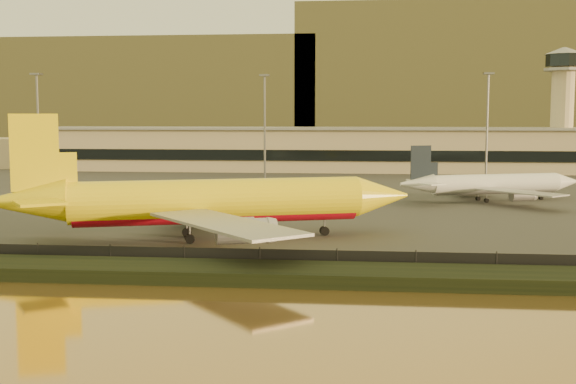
% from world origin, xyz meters
% --- Properties ---
extents(ground, '(900.00, 900.00, 0.00)m').
position_xyz_m(ground, '(0.00, 0.00, 0.00)').
color(ground, black).
rests_on(ground, ground).
extents(embankment, '(320.00, 7.00, 1.40)m').
position_xyz_m(embankment, '(0.00, -17.00, 0.70)').
color(embankment, black).
rests_on(embankment, ground).
extents(tarmac, '(320.00, 220.00, 0.20)m').
position_xyz_m(tarmac, '(0.00, 95.00, 0.10)').
color(tarmac, '#2D2D2D').
rests_on(tarmac, ground).
extents(perimeter_fence, '(300.00, 0.05, 2.20)m').
position_xyz_m(perimeter_fence, '(0.00, -13.00, 1.30)').
color(perimeter_fence, black).
rests_on(perimeter_fence, tarmac).
extents(terminal_building, '(202.00, 25.00, 12.60)m').
position_xyz_m(terminal_building, '(-14.52, 125.55, 6.25)').
color(terminal_building, '#C8B48B').
rests_on(terminal_building, tarmac).
extents(control_tower, '(11.20, 11.20, 35.50)m').
position_xyz_m(control_tower, '(70.00, 131.00, 21.66)').
color(control_tower, '#C8B48B').
rests_on(control_tower, tarmac).
extents(apron_light_masts, '(152.20, 12.20, 25.40)m').
position_xyz_m(apron_light_masts, '(15.00, 75.00, 15.70)').
color(apron_light_masts, slate).
rests_on(apron_light_masts, tarmac).
extents(distant_hills, '(470.00, 160.00, 70.00)m').
position_xyz_m(distant_hills, '(-20.74, 340.00, 31.39)').
color(distant_hills, brown).
rests_on(distant_hills, ground).
extents(dhl_cargo_jet, '(52.89, 50.40, 16.18)m').
position_xyz_m(dhl_cargo_jet, '(-6.93, 4.72, 5.03)').
color(dhl_cargo_jet, yellow).
rests_on(dhl_cargo_jet, tarmac).
extents(white_narrowbody_jet, '(35.74, 33.87, 10.59)m').
position_xyz_m(white_narrowbody_jet, '(36.74, 51.32, 3.36)').
color(white_narrowbody_jet, silver).
rests_on(white_narrowbody_jet, tarmac).
extents(gse_vehicle_yellow, '(3.61, 1.98, 1.55)m').
position_xyz_m(gse_vehicle_yellow, '(0.67, 29.35, 0.97)').
color(gse_vehicle_yellow, yellow).
rests_on(gse_vehicle_yellow, tarmac).
extents(gse_vehicle_white, '(4.96, 3.66, 2.03)m').
position_xyz_m(gse_vehicle_white, '(-19.50, 33.41, 1.22)').
color(gse_vehicle_white, silver).
rests_on(gse_vehicle_white, tarmac).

